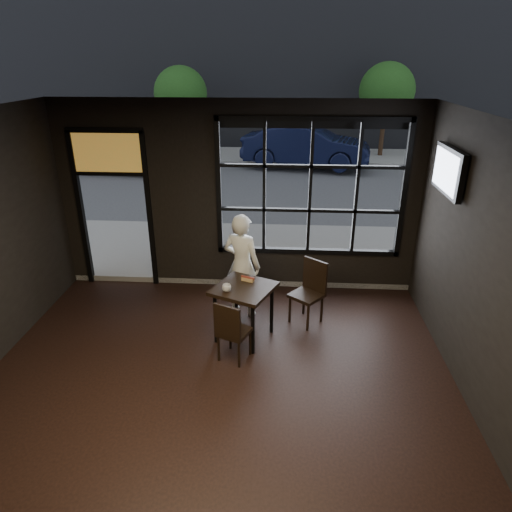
# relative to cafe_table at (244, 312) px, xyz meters

# --- Properties ---
(floor) EXTENTS (6.00, 7.00, 0.02)m
(floor) POSITION_rel_cafe_table_xyz_m (-0.25, -1.86, -0.42)
(floor) COLOR black
(floor) RESTS_ON ground
(ceiling) EXTENTS (6.00, 7.00, 0.02)m
(ceiling) POSITION_rel_cafe_table_xyz_m (-0.25, -1.86, 2.80)
(ceiling) COLOR black
(ceiling) RESTS_ON ground
(window_frame) EXTENTS (3.06, 0.12, 2.28)m
(window_frame) POSITION_rel_cafe_table_xyz_m (0.95, 1.64, 1.39)
(window_frame) COLOR black
(window_frame) RESTS_ON ground
(stained_transom) EXTENTS (1.20, 0.06, 0.70)m
(stained_transom) POSITION_rel_cafe_table_xyz_m (-2.35, 1.64, 1.94)
(stained_transom) COLOR orange
(stained_transom) RESTS_ON ground
(street_asphalt) EXTENTS (60.00, 41.00, 0.04)m
(street_asphalt) POSITION_rel_cafe_table_xyz_m (-0.25, 22.14, -0.43)
(street_asphalt) COLOR #545456
(street_asphalt) RESTS_ON ground
(cafe_table) EXTENTS (1.01, 1.01, 0.83)m
(cafe_table) POSITION_rel_cafe_table_xyz_m (0.00, 0.00, 0.00)
(cafe_table) COLOR black
(cafe_table) RESTS_ON floor
(chair_near) EXTENTS (0.51, 0.51, 0.89)m
(chair_near) POSITION_rel_cafe_table_xyz_m (-0.09, -0.51, 0.03)
(chair_near) COLOR black
(chair_near) RESTS_ON floor
(chair_window) EXTENTS (0.60, 0.60, 0.99)m
(chair_window) POSITION_rel_cafe_table_xyz_m (0.91, 0.48, 0.08)
(chair_window) COLOR black
(chair_window) RESTS_ON floor
(man) EXTENTS (0.71, 0.59, 1.66)m
(man) POSITION_rel_cafe_table_xyz_m (-0.09, 0.69, 0.42)
(man) COLOR white
(man) RESTS_ON floor
(hotdog) EXTENTS (0.22, 0.15, 0.06)m
(hotdog) POSITION_rel_cafe_table_xyz_m (0.04, 0.19, 0.44)
(hotdog) COLOR tan
(hotdog) RESTS_ON cafe_table
(cup) EXTENTS (0.15, 0.15, 0.10)m
(cup) POSITION_rel_cafe_table_xyz_m (-0.22, -0.14, 0.46)
(cup) COLOR silver
(cup) RESTS_ON cafe_table
(tv) EXTENTS (0.12, 1.03, 0.60)m
(tv) POSITION_rel_cafe_table_xyz_m (2.68, 0.44, 1.98)
(tv) COLOR black
(tv) RESTS_ON wall_right
(navy_car) EXTENTS (4.73, 2.37, 1.49)m
(navy_car) POSITION_rel_cafe_table_xyz_m (1.25, 11.00, 0.43)
(navy_car) COLOR black
(navy_car) RESTS_ON street_asphalt
(maroon_car) EXTENTS (4.31, 2.14, 1.41)m
(maroon_car) POSITION_rel_cafe_table_xyz_m (-5.18, 10.08, 0.39)
(maroon_car) COLOR #3B0A08
(maroon_car) RESTS_ON street_asphalt
(tree_left) EXTENTS (2.04, 2.04, 3.48)m
(tree_left) POSITION_rel_cafe_table_xyz_m (-3.58, 12.77, 2.04)
(tree_left) COLOR #332114
(tree_left) RESTS_ON street_asphalt
(tree_right) EXTENTS (2.12, 2.12, 3.62)m
(tree_right) POSITION_rel_cafe_table_xyz_m (4.35, 13.27, 2.14)
(tree_right) COLOR #332114
(tree_right) RESTS_ON street_asphalt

